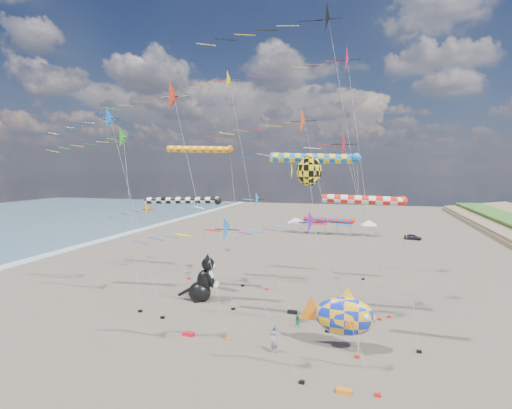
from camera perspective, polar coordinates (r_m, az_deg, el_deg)
The scene contains 29 objects.
ground at distance 28.27m, azimuth -4.57°, elevation -24.02°, with size 260.00×260.00×0.00m, color brown.
delta_kite_0 at distance 39.27m, azimuth -19.76°, elevation 11.05°, with size 10.28×1.93×19.31m.
delta_kite_1 at distance 37.87m, azimuth 12.26°, elevation 8.11°, with size 13.11×2.57×17.34m.
delta_kite_2 at distance 39.28m, azimuth 10.02°, elevation 24.44°, with size 16.24×2.84×28.46m.
delta_kite_3 at distance 24.57m, azimuth 8.87°, elevation -3.42°, with size 8.24×1.71×11.37m.
delta_kite_4 at distance 51.81m, azimuth -14.62°, elevation -0.98°, with size 9.70×1.84×9.59m.
delta_kite_5 at distance 46.38m, azimuth -3.94°, elevation 16.75°, with size 11.93×2.15×24.49m.
delta_kite_6 at distance 26.34m, azimuth -4.93°, elevation -3.92°, with size 10.76×1.82×10.90m.
delta_kite_7 at distance 49.66m, azimuth 12.13°, elevation 19.67°, with size 15.78×3.30×28.12m.
delta_kite_8 at distance 34.74m, azimuth 5.46°, elevation 11.27°, with size 12.84×2.44×18.96m.
delta_kite_9 at distance 32.98m, azimuth -11.15°, elevation 14.60°, with size 12.36×2.71×20.82m.
delta_kite_10 at distance 40.79m, azimuth -20.83°, elevation 8.57°, with size 10.47×2.18×17.83m.
delta_kite_11 at distance 46.06m, azimuth -0.95°, elevation 0.48°, with size 9.90×1.96×11.31m.
windsock_0 at distance 36.56m, azimuth 8.78°, elevation 6.49°, with size 9.37×0.90×15.14m.
windsock_1 at distance 47.36m, azimuth -7.80°, elevation 7.75°, with size 9.50×0.81×16.38m.
windsock_2 at distance 31.06m, azimuth 15.54°, elevation 0.50°, with size 7.54×0.68×11.77m.
windsock_3 at distance 39.94m, azimuth -10.13°, elevation 0.50°, with size 9.41×0.69×10.96m.
windsock_4 at distance 50.71m, azimuth 10.61°, elevation -2.25°, with size 7.62×0.73×7.67m.
angelfish_kite at distance 35.26m, azimuth 7.24°, elevation 4.63°, with size 3.74×3.02×14.88m.
cat_inflatable at distance 42.40m, azimuth -7.74°, elevation -10.34°, with size 3.63×1.81×4.90m, color black, non-canonical shape.
fish_inflatable at distance 31.91m, azimuth 12.45°, elevation -15.29°, with size 5.97×2.18×4.96m.
person_adult at distance 31.52m, azimuth 2.65°, elevation -19.08°, with size 0.60×0.40×1.65m, color gray.
child_green at distance 36.14m, azimuth 5.97°, elevation -16.29°, with size 0.54×0.42×1.11m, color #177847.
child_blue at distance 34.40m, azimuth 2.68°, elevation -17.58°, with size 0.54×0.23×0.93m, color #1D4690.
kite_bag_0 at distance 39.41m, azimuth 5.21°, elevation -15.05°, with size 0.90×0.44×0.30m, color black.
kite_bag_1 at distance 35.04m, azimuth -9.63°, elevation -17.77°, with size 0.90×0.44×0.30m, color red.
kite_bag_2 at distance 27.56m, azimuth 12.48°, elevation -24.60°, with size 0.90×0.44×0.30m, color orange.
tent_row at distance 84.08m, azimuth 10.72°, elevation -2.11°, with size 19.20×4.20×3.80m.
parked_car at distance 82.62m, azimuth 21.49°, elevation -4.34°, with size 1.29×3.22×1.10m, color #26262D.
Camera 1 is at (8.63, -23.09, 13.83)m, focal length 28.00 mm.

